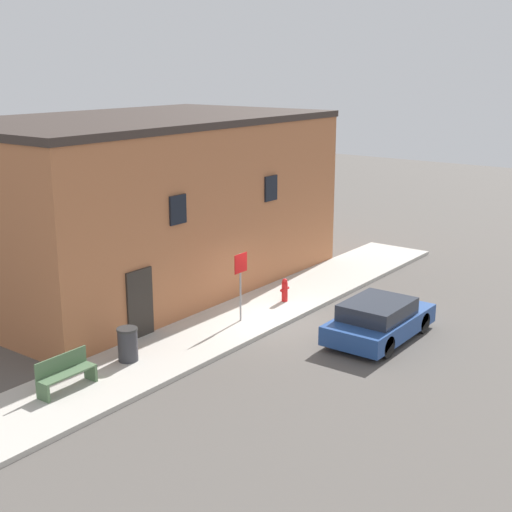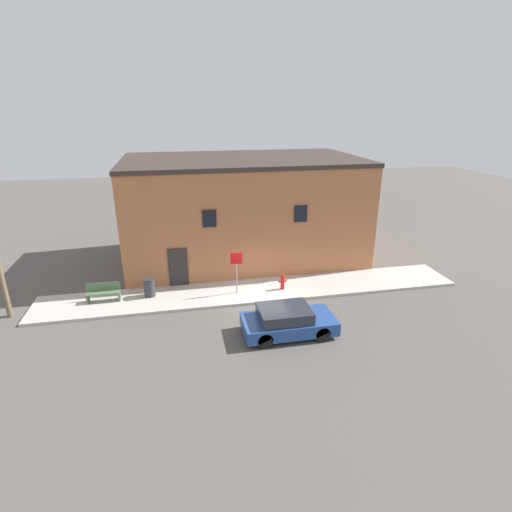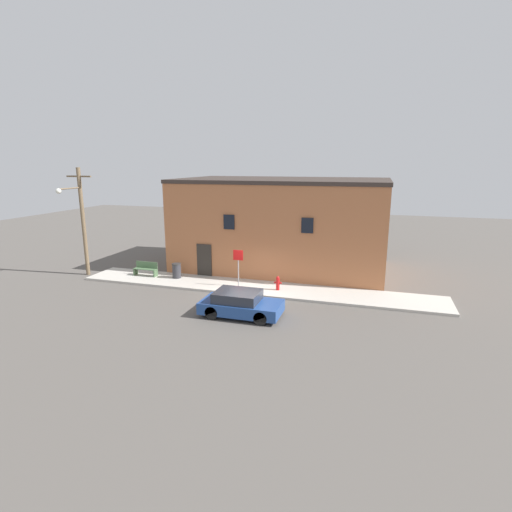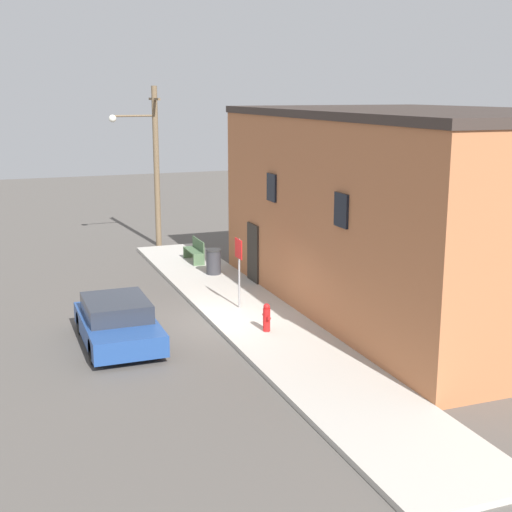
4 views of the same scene
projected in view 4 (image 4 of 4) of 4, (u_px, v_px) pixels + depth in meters
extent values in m
plane|color=#56514C|center=(211.00, 325.00, 21.04)|extent=(80.00, 80.00, 0.00)
cube|color=#BCB7AD|center=(255.00, 317.00, 21.51)|extent=(21.55, 2.78, 0.14)
cube|color=#B26B42|center=(420.00, 214.00, 22.36)|extent=(13.87, 8.02, 5.97)
cube|color=#382D28|center=(425.00, 113.00, 21.66)|extent=(13.97, 8.12, 0.24)
cube|color=black|center=(272.00, 187.00, 23.01)|extent=(0.70, 0.08, 0.90)
cube|color=black|center=(341.00, 210.00, 18.59)|extent=(0.70, 0.08, 0.90)
cube|color=#2D2823|center=(253.00, 255.00, 25.18)|extent=(1.00, 0.08, 2.20)
cylinder|color=red|center=(267.00, 320.00, 20.00)|extent=(0.21, 0.21, 0.66)
sphere|color=red|center=(267.00, 307.00, 19.91)|extent=(0.19, 0.19, 0.19)
cylinder|color=red|center=(265.00, 315.00, 20.12)|extent=(0.11, 0.09, 0.09)
cylinder|color=red|center=(269.00, 318.00, 19.83)|extent=(0.11, 0.09, 0.09)
cylinder|color=gray|center=(239.00, 274.00, 22.02)|extent=(0.06, 0.06, 2.19)
cube|color=red|center=(238.00, 249.00, 21.84)|extent=(0.60, 0.02, 0.60)
cube|color=#4C6B47|center=(189.00, 252.00, 28.94)|extent=(0.08, 0.44, 0.43)
cube|color=#4C6B47|center=(199.00, 260.00, 27.60)|extent=(0.08, 0.44, 0.43)
cube|color=#4C6B47|center=(194.00, 250.00, 28.22)|extent=(1.55, 0.44, 0.04)
cube|color=#4C6B47|center=(198.00, 244.00, 28.24)|extent=(1.55, 0.04, 0.42)
cylinder|color=#333338|center=(214.00, 262.00, 26.29)|extent=(0.54, 0.54, 0.87)
cylinder|color=#2D2D2D|center=(213.00, 250.00, 26.18)|extent=(0.57, 0.57, 0.06)
cylinder|color=brown|center=(157.00, 168.00, 31.11)|extent=(0.25, 0.25, 6.98)
cylinder|color=brown|center=(134.00, 116.00, 30.29)|extent=(0.09, 1.82, 0.09)
sphere|color=silver|center=(113.00, 119.00, 30.00)|extent=(0.32, 0.32, 0.32)
cube|color=brown|center=(154.00, 99.00, 30.45)|extent=(1.80, 0.10, 0.10)
cylinder|color=black|center=(159.00, 343.00, 18.58)|extent=(0.64, 0.20, 0.64)
cylinder|color=black|center=(94.00, 351.00, 18.00)|extent=(0.64, 0.20, 0.64)
cylinder|color=black|center=(140.00, 316.00, 20.78)|extent=(0.64, 0.20, 0.64)
cylinder|color=black|center=(81.00, 323.00, 20.19)|extent=(0.64, 0.20, 0.64)
cube|color=#23478C|center=(118.00, 328.00, 19.36)|extent=(3.89, 1.89, 0.56)
cube|color=#282D38|center=(116.00, 307.00, 19.42)|extent=(2.14, 1.66, 0.48)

